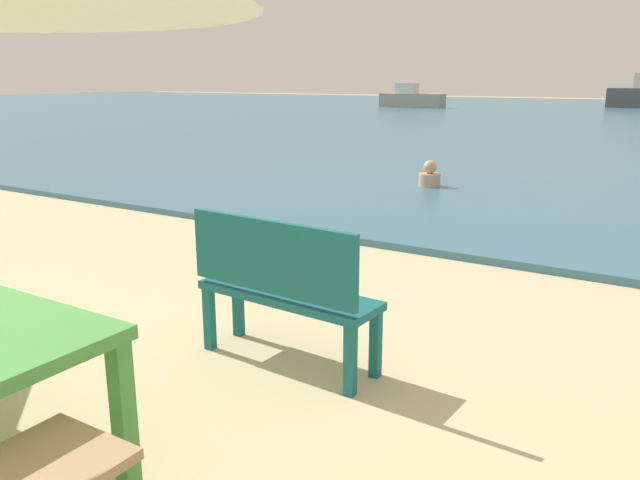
% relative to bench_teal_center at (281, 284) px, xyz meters
% --- Properties ---
extents(bench_teal_center, '(1.22, 0.43, 0.95)m').
position_rel_bench_teal_center_xyz_m(bench_teal_center, '(0.00, 0.00, 0.00)').
color(bench_teal_center, '#196066').
rests_on(bench_teal_center, ground_plane).
extents(swimmer_person, '(0.34, 0.34, 0.41)m').
position_rel_bench_teal_center_xyz_m(swimmer_person, '(-1.66, 6.38, -0.30)').
color(swimmer_person, tan).
rests_on(swimmer_person, sea_water).
extents(boat_ferry, '(3.77, 1.03, 1.37)m').
position_rel_bench_teal_center_xyz_m(boat_ferry, '(-13.24, 31.61, 0.03)').
color(boat_ferry, gray).
rests_on(boat_ferry, sea_water).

